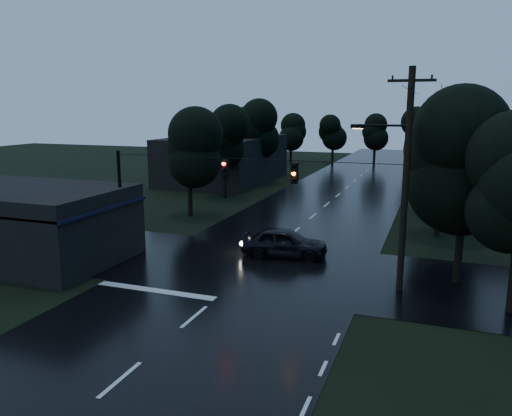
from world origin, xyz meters
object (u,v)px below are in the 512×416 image
Objects in this scene: storefront at (17,222)px; utility_pole_far at (431,166)px; utility_pole_main at (404,177)px; car at (285,242)px.

utility_pole_far reaches higher than storefront.
car is (-6.43, 3.24, -4.44)m from utility_pole_main.
storefront is 20.71m from utility_pole_main.
utility_pole_main is at bearing -123.52° from car.
utility_pole_main is (20.36, 2.00, 3.24)m from storefront.
utility_pole_main reaches higher than storefront.
utility_pole_far is 1.56× the size of car.
storefront is 1.22× the size of utility_pole_main.
storefront is at bearing -174.39° from utility_pole_main.
storefront reaches higher than car.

